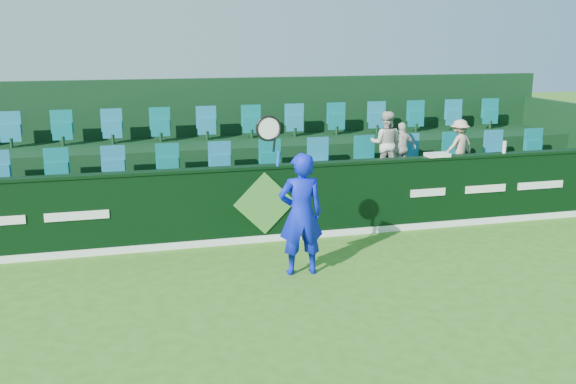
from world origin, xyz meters
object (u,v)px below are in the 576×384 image
object	(u,v)px
spectator_middle	(402,148)
drinks_bottle	(504,147)
spectator_right	(459,145)
spectator_left	(386,143)
tennis_player	(300,213)
towel	(437,155)

from	to	relation	value
spectator_middle	drinks_bottle	xyz separation A→B (m)	(1.60, -1.12, 0.14)
spectator_right	drinks_bottle	size ratio (longest dim) A/B	4.60
spectator_left	drinks_bottle	xyz separation A→B (m)	(1.95, -1.12, 0.02)
tennis_player	drinks_bottle	world-z (taller)	tennis_player
tennis_player	spectator_left	xyz separation A→B (m)	(2.58, 2.85, 0.50)
drinks_bottle	spectator_middle	bearing A→B (deg)	144.97
spectator_left	spectator_middle	world-z (taller)	spectator_left
drinks_bottle	spectator_left	bearing A→B (deg)	150.15
spectator_right	spectator_middle	bearing A→B (deg)	-16.36
tennis_player	spectator_middle	distance (m)	4.10
spectator_left	towel	size ratio (longest dim) A/B	3.04
spectator_left	drinks_bottle	distance (m)	2.25
spectator_middle	drinks_bottle	world-z (taller)	spectator_middle
tennis_player	spectator_right	world-z (taller)	tennis_player
tennis_player	towel	bearing A→B (deg)	28.93
spectator_left	drinks_bottle	size ratio (longest dim) A/B	5.54
spectator_right	towel	xyz separation A→B (m)	(-1.08, -1.12, 0.05)
spectator_left	spectator_right	xyz separation A→B (m)	(1.63, 0.00, -0.11)
towel	spectator_right	bearing A→B (deg)	45.93
spectator_right	towel	world-z (taller)	spectator_right
spectator_right	spectator_left	bearing A→B (deg)	-16.36
spectator_left	drinks_bottle	bearing A→B (deg)	174.99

